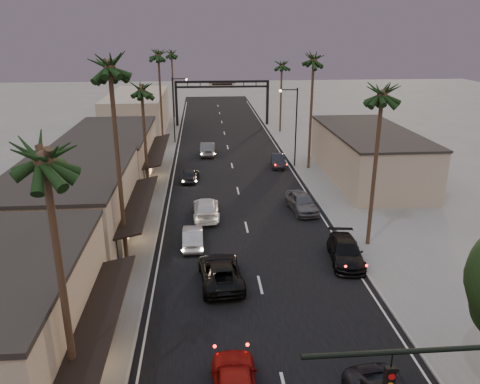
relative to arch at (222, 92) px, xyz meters
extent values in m
plane|color=slate|center=(0.00, -30.00, -5.53)|extent=(200.00, 200.00, 0.00)
cube|color=black|center=(0.00, -25.00, -5.53)|extent=(14.00, 120.00, 0.02)
cube|color=slate|center=(-9.50, -18.00, -5.47)|extent=(5.00, 92.00, 0.12)
cube|color=slate|center=(9.50, -18.00, -5.47)|extent=(5.00, 92.00, 0.12)
cube|color=#A59984|center=(-13.00, -44.00, -2.78)|extent=(8.00, 14.00, 5.50)
cube|color=tan|center=(-13.00, -28.00, -3.03)|extent=(8.00, 16.00, 5.00)
cube|color=#A59984|center=(-13.00, -5.00, -2.53)|extent=(8.00, 20.00, 6.00)
cube|color=#A59984|center=(14.00, -30.00, -3.03)|extent=(8.00, 18.00, 5.00)
cylinder|color=black|center=(3.40, -66.00, 1.07)|extent=(8.40, 0.16, 0.16)
cube|color=black|center=(1.80, -66.00, 0.02)|extent=(0.28, 0.22, 1.00)
cube|color=black|center=(-7.40, 0.00, -2.03)|extent=(0.40, 0.40, 7.00)
cube|color=black|center=(7.40, 0.00, -2.03)|extent=(0.40, 0.40, 7.00)
cube|color=black|center=(0.00, 0.00, 1.57)|extent=(15.20, 0.35, 0.35)
cube|color=black|center=(0.00, 0.00, 0.77)|extent=(15.20, 0.30, 0.30)
cube|color=beige|center=(0.00, -0.02, 1.17)|extent=(4.20, 0.12, 1.00)
cylinder|color=black|center=(7.20, -25.00, -1.03)|extent=(0.16, 0.16, 9.00)
cylinder|color=black|center=(6.20, -25.00, 3.27)|extent=(2.00, 0.12, 0.12)
sphere|color=#FFD899|center=(5.30, -25.00, 3.17)|extent=(0.30, 0.30, 0.30)
cylinder|color=black|center=(-7.20, -12.00, -1.03)|extent=(0.16, 0.16, 9.00)
cylinder|color=black|center=(-6.20, -12.00, 3.27)|extent=(2.00, 0.12, 0.12)
sphere|color=#FFD899|center=(-5.30, -12.00, 3.17)|extent=(0.30, 0.30, 0.30)
cylinder|color=#38281C|center=(-8.60, -61.00, -0.03)|extent=(0.28, 0.28, 11.00)
sphere|color=black|center=(-8.60, -61.00, 6.07)|extent=(3.20, 3.20, 3.20)
cylinder|color=#38281C|center=(-8.60, -48.00, 0.97)|extent=(0.28, 0.28, 13.00)
sphere|color=black|center=(-8.60, -48.00, 8.07)|extent=(3.20, 3.20, 3.20)
cylinder|color=#38281C|center=(-8.60, -34.00, -0.53)|extent=(0.28, 0.28, 10.00)
sphere|color=black|center=(-8.60, -34.00, 5.07)|extent=(3.20, 3.20, 3.20)
cylinder|color=#38281C|center=(-8.60, -15.00, 0.47)|extent=(0.28, 0.28, 12.00)
sphere|color=black|center=(-8.60, -15.00, 7.07)|extent=(3.20, 3.20, 3.20)
cylinder|color=#38281C|center=(8.60, -46.00, -0.03)|extent=(0.28, 0.28, 11.00)
sphere|color=black|center=(8.60, -46.00, 6.07)|extent=(3.20, 3.20, 3.20)
cylinder|color=#38281C|center=(8.60, -26.00, 0.47)|extent=(0.28, 0.28, 12.00)
sphere|color=black|center=(8.60, -26.00, 7.07)|extent=(3.20, 3.20, 3.20)
cylinder|color=#38281C|center=(8.60, -6.00, -0.53)|extent=(0.28, 0.28, 10.00)
sphere|color=black|center=(8.60, -6.00, 5.07)|extent=(3.20, 3.20, 3.20)
cylinder|color=#38281C|center=(-8.30, 8.00, -0.03)|extent=(0.28, 0.28, 11.00)
sphere|color=black|center=(-8.30, 8.00, 6.07)|extent=(3.20, 3.20, 3.20)
imported|color=black|center=(-2.45, -50.49, -4.77)|extent=(2.95, 5.67, 1.52)
imported|color=#9E9EA3|center=(-4.25, -44.99, -4.85)|extent=(1.54, 4.20, 1.37)
imported|color=silver|center=(-3.20, -39.49, -4.77)|extent=(2.18, 5.29, 1.53)
imported|color=black|center=(-4.77, -29.42, -4.86)|extent=(2.07, 4.12, 1.35)
imported|color=#4C4D51|center=(-2.74, -18.79, -4.72)|extent=(1.99, 5.03, 1.63)
imported|color=black|center=(6.20, -48.37, -4.79)|extent=(2.69, 5.35, 1.49)
imported|color=#4F4F54|center=(5.14, -38.84, -4.70)|extent=(2.53, 5.07, 1.66)
imported|color=black|center=(5.31, -24.71, -4.83)|extent=(1.95, 4.43, 1.41)
camera|label=1|loc=(-3.34, -76.44, 9.60)|focal=35.00mm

